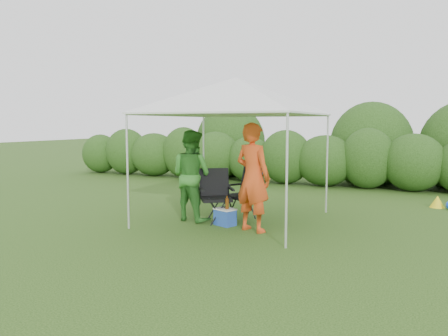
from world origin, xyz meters
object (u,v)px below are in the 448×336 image
at_px(chair_left, 215,192).
at_px(cooler, 225,217).
at_px(chair_right, 246,189).
at_px(woman, 191,175).
at_px(canopy, 236,96).
at_px(man, 253,177).

xyz_separation_m(chair_left, cooler, (0.32, -0.24, -0.42)).
bearing_deg(chair_left, chair_right, 12.75).
bearing_deg(woman, canopy, -143.68).
bearing_deg(chair_left, man, -58.82).
height_order(canopy, man, canopy).
distance_m(canopy, cooler, 2.35).
distance_m(canopy, woman, 1.79).
height_order(chair_right, chair_left, chair_right).
bearing_deg(cooler, chair_right, 101.45).
bearing_deg(chair_right, chair_left, -102.31).
height_order(chair_left, woman, woman).
xyz_separation_m(man, woman, (-1.44, 0.33, -0.07)).
xyz_separation_m(canopy, man, (0.64, -0.70, -1.49)).
bearing_deg(canopy, chair_right, 57.22).
height_order(man, woman, man).
bearing_deg(canopy, woman, -155.02).
xyz_separation_m(chair_left, man, (0.95, -0.42, 0.39)).
distance_m(chair_left, woman, 0.58).
distance_m(canopy, man, 1.76).
relative_size(chair_right, woman, 0.59).
height_order(canopy, cooler, canopy).
height_order(canopy, chair_left, canopy).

